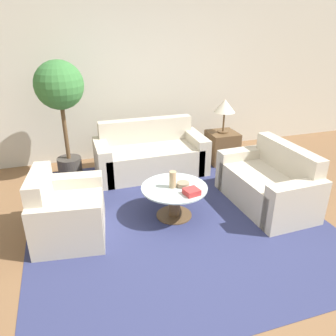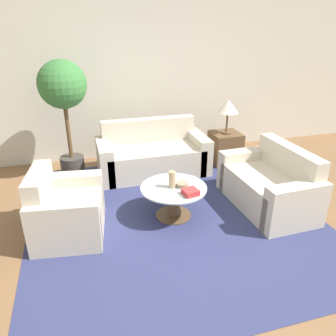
# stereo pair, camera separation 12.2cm
# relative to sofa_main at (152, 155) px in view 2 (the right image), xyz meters

# --- Properties ---
(ground_plane) EXTENTS (14.00, 14.00, 0.00)m
(ground_plane) POSITION_rel_sofa_main_xyz_m (-0.04, -2.06, -0.28)
(ground_plane) COLOR brown
(wall_back) EXTENTS (10.00, 0.06, 2.60)m
(wall_back) POSITION_rel_sofa_main_xyz_m (-0.04, 0.87, 1.02)
(wall_back) COLOR beige
(wall_back) RESTS_ON ground_plane
(rug) EXTENTS (3.47, 3.64, 0.01)m
(rug) POSITION_rel_sofa_main_xyz_m (-0.06, -1.39, -0.27)
(rug) COLOR navy
(rug) RESTS_ON ground_plane
(sofa_main) EXTENTS (1.71, 0.80, 0.81)m
(sofa_main) POSITION_rel_sofa_main_xyz_m (0.00, 0.00, 0.00)
(sofa_main) COLOR beige
(sofa_main) RESTS_ON ground_plane
(armchair) EXTENTS (0.85, 0.99, 0.78)m
(armchair) POSITION_rel_sofa_main_xyz_m (-1.35, -1.39, -0.00)
(armchair) COLOR beige
(armchair) RESTS_ON ground_plane
(loveseat) EXTENTS (0.81, 1.37, 0.80)m
(loveseat) POSITION_rel_sofa_main_xyz_m (1.24, -1.47, -0.00)
(loveseat) COLOR beige
(loveseat) RESTS_ON ground_plane
(coffee_table) EXTENTS (0.81, 0.81, 0.41)m
(coffee_table) POSITION_rel_sofa_main_xyz_m (-0.06, -1.39, -0.01)
(coffee_table) COLOR brown
(coffee_table) RESTS_ON ground_plane
(side_table) EXTENTS (0.47, 0.47, 0.53)m
(side_table) POSITION_rel_sofa_main_xyz_m (1.28, 0.02, -0.01)
(side_table) COLOR brown
(side_table) RESTS_ON ground_plane
(table_lamp) EXTENTS (0.35, 0.35, 0.56)m
(table_lamp) POSITION_rel_sofa_main_xyz_m (1.28, 0.02, 0.69)
(table_lamp) COLOR brown
(table_lamp) RESTS_ON side_table
(potted_plant) EXTENTS (0.68, 0.68, 1.77)m
(potted_plant) POSITION_rel_sofa_main_xyz_m (-1.24, 0.15, 0.99)
(potted_plant) COLOR #3D3833
(potted_plant) RESTS_ON ground_plane
(vase) EXTENTS (0.08, 0.08, 0.21)m
(vase) POSITION_rel_sofa_main_xyz_m (-0.08, -1.40, 0.23)
(vase) COLOR tan
(vase) RESTS_ON coffee_table
(bowl) EXTENTS (0.15, 0.15, 0.05)m
(bowl) POSITION_rel_sofa_main_xyz_m (0.04, -1.41, 0.16)
(bowl) COLOR gray
(bowl) RESTS_ON coffee_table
(book_stack) EXTENTS (0.19, 0.19, 0.07)m
(book_stack) POSITION_rel_sofa_main_xyz_m (0.07, -1.63, 0.16)
(book_stack) COLOR #BC3333
(book_stack) RESTS_ON coffee_table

